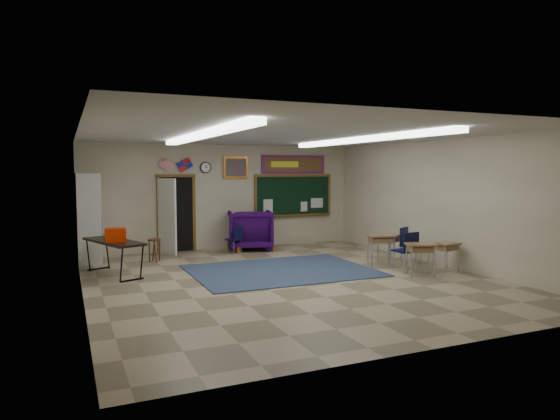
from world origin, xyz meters
name	(u,v)px	position (x,y,z in m)	size (l,w,h in m)	color
floor	(288,279)	(0.00, 0.00, 0.00)	(9.00, 9.00, 0.00)	#9D8C6C
back_wall	(224,197)	(0.00, 4.50, 1.50)	(8.00, 0.04, 3.00)	beige
front_wall	(436,232)	(0.00, -4.50, 1.50)	(8.00, 0.04, 3.00)	beige
left_wall	(80,214)	(-4.00, 0.00, 1.50)	(0.04, 9.00, 3.00)	beige
right_wall	(440,203)	(4.00, 0.00, 1.50)	(0.04, 9.00, 3.00)	beige
ceiling	(288,135)	(0.00, 0.00, 3.00)	(8.00, 9.00, 0.04)	#B9B9B5
area_rug	(281,270)	(0.20, 0.80, 0.01)	(4.00, 3.00, 0.02)	#2D4156
fluorescent_strips	(288,138)	(0.00, 0.00, 2.94)	(3.86, 6.00, 0.10)	white
doorway	(174,214)	(-1.50, 4.35, 1.06)	(1.10, 0.89, 2.16)	black
chalkboard	(293,197)	(2.20, 4.46, 1.46)	(2.55, 0.14, 1.30)	brown
bulletin_board	(293,164)	(2.20, 4.47, 2.45)	(2.10, 0.05, 0.55)	red
framed_art_print	(236,167)	(0.35, 4.47, 2.35)	(0.75, 0.05, 0.65)	#A96720
wall_clock	(206,167)	(-0.55, 4.47, 2.35)	(0.32, 0.05, 0.32)	black
wall_flags	(176,163)	(-1.40, 4.44, 2.48)	(1.16, 0.06, 0.70)	red
storage_cabinet	(89,217)	(-3.71, 3.85, 1.10)	(0.59, 1.25, 2.20)	beige
wingback_armchair	(250,230)	(0.59, 3.94, 0.57)	(1.21, 1.25, 1.14)	#1E0536
student_chair_reading	(234,240)	(-0.04, 3.50, 0.37)	(0.37, 0.37, 0.73)	black
student_chair_desk_a	(405,252)	(2.68, -0.41, 0.46)	(0.46, 0.46, 0.92)	black
student_chair_desk_b	(411,247)	(3.31, 0.16, 0.45)	(0.45, 0.45, 0.91)	black
student_desk_front_left	(381,248)	(2.61, 0.41, 0.42)	(0.74, 0.65, 0.75)	olive
student_desk_front_right	(390,247)	(3.04, 0.67, 0.39)	(0.71, 0.63, 0.70)	olive
student_desk_back_left	(420,258)	(2.69, -0.92, 0.40)	(0.71, 0.62, 0.71)	olive
student_desk_back_right	(446,255)	(3.56, -0.73, 0.37)	(0.60, 0.48, 0.65)	olive
folding_table	(114,256)	(-3.31, 1.84, 0.42)	(1.21, 1.93, 1.05)	black
wooden_stool	(154,250)	(-2.24, 3.08, 0.30)	(0.32, 0.32, 0.57)	#4E2A17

